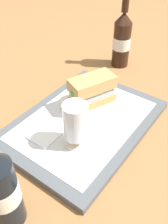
% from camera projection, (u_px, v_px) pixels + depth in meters
% --- Properties ---
extents(ground_plane, '(3.00, 3.00, 0.00)m').
position_uv_depth(ground_plane, '(84.00, 125.00, 0.73)').
color(ground_plane, olive).
extents(tray, '(0.44, 0.32, 0.02)m').
position_uv_depth(tray, '(84.00, 123.00, 0.72)').
color(tray, '#4C5156').
rests_on(tray, ground_plane).
extents(placemat, '(0.38, 0.27, 0.00)m').
position_uv_depth(placemat, '(84.00, 120.00, 0.72)').
color(placemat, silver).
rests_on(placemat, tray).
extents(plate, '(0.19, 0.19, 0.01)m').
position_uv_depth(plate, '(92.00, 104.00, 0.76)').
color(plate, silver).
rests_on(plate, placemat).
extents(sandwich, '(0.14, 0.11, 0.08)m').
position_uv_depth(sandwich, '(91.00, 91.00, 0.73)').
color(sandwich, tan).
rests_on(sandwich, plate).
extents(beer_glass, '(0.06, 0.06, 0.12)m').
position_uv_depth(beer_glass, '(75.00, 124.00, 0.60)').
color(beer_glass, silver).
rests_on(beer_glass, placemat).
extents(napkin_folded, '(0.09, 0.07, 0.01)m').
position_uv_depth(napkin_folded, '(47.00, 133.00, 0.67)').
color(napkin_folded, white).
rests_on(napkin_folded, placemat).
extents(beer_bottle, '(0.07, 0.07, 0.27)m').
position_uv_depth(beer_bottle, '(0.00, 188.00, 0.45)').
color(beer_bottle, black).
rests_on(beer_bottle, ground_plane).
extents(second_bottle, '(0.07, 0.07, 0.27)m').
position_uv_depth(second_bottle, '(122.00, 39.00, 0.93)').
color(second_bottle, black).
rests_on(second_bottle, ground_plane).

